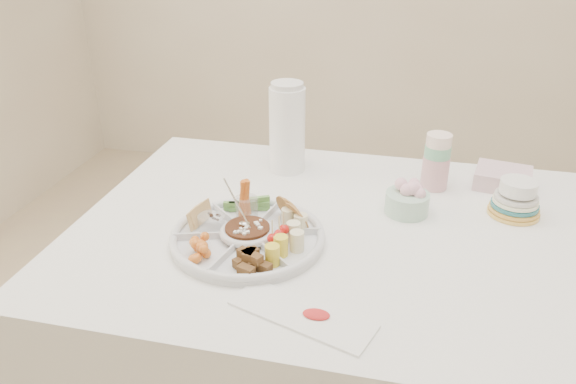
% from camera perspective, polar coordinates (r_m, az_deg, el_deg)
% --- Properties ---
extents(dining_table, '(1.52, 1.02, 0.76)m').
position_cam_1_polar(dining_table, '(1.70, 7.04, -15.01)').
color(dining_table, white).
rests_on(dining_table, floor).
extents(party_tray, '(0.48, 0.48, 0.04)m').
position_cam_1_polar(party_tray, '(1.40, -4.12, -4.33)').
color(party_tray, silver).
rests_on(party_tray, dining_table).
extents(bean_dip, '(0.14, 0.14, 0.04)m').
position_cam_1_polar(bean_dip, '(1.40, -4.13, -4.07)').
color(bean_dip, '#452B19').
rests_on(bean_dip, party_tray).
extents(tortillas, '(0.14, 0.14, 0.06)m').
position_cam_1_polar(tortillas, '(1.45, 0.25, -2.11)').
color(tortillas, '#A07A3E').
rests_on(tortillas, party_tray).
extents(carrot_cucumber, '(0.15, 0.15, 0.11)m').
position_cam_1_polar(carrot_cucumber, '(1.50, -4.26, -0.40)').
color(carrot_cucumber, orange).
rests_on(carrot_cucumber, party_tray).
extents(pita_raisins, '(0.12, 0.12, 0.05)m').
position_cam_1_polar(pita_raisins, '(1.45, -8.63, -2.43)').
color(pita_raisins, '#DFAE7C').
rests_on(pita_raisins, party_tray).
extents(cherries, '(0.13, 0.13, 0.04)m').
position_cam_1_polar(cherries, '(1.35, -8.91, -5.43)').
color(cherries, orange).
rests_on(cherries, party_tray).
extents(granola_chunks, '(0.13, 0.13, 0.04)m').
position_cam_1_polar(granola_chunks, '(1.29, -4.05, -6.81)').
color(granola_chunks, brown).
rests_on(granola_chunks, party_tray).
extents(banana_tomato, '(0.14, 0.14, 0.09)m').
position_cam_1_polar(banana_tomato, '(1.33, 0.72, -4.24)').
color(banana_tomato, '#FEEB77').
rests_on(banana_tomato, party_tray).
extents(cup_stack, '(0.09, 0.09, 0.22)m').
position_cam_1_polar(cup_stack, '(1.70, 14.93, 3.76)').
color(cup_stack, white).
rests_on(cup_stack, dining_table).
extents(thermos, '(0.14, 0.14, 0.29)m').
position_cam_1_polar(thermos, '(1.75, -0.09, 6.66)').
color(thermos, white).
rests_on(thermos, dining_table).
extents(flower_bowl, '(0.13, 0.13, 0.09)m').
position_cam_1_polar(flower_bowl, '(1.56, 12.04, -0.62)').
color(flower_bowl, '#B5E8CF').
rests_on(flower_bowl, dining_table).
extents(napkin_stack, '(0.18, 0.16, 0.05)m').
position_cam_1_polar(napkin_stack, '(1.80, 20.98, 1.33)').
color(napkin_stack, beige).
rests_on(napkin_stack, dining_table).
extents(plate_stack, '(0.15, 0.15, 0.09)m').
position_cam_1_polar(plate_stack, '(1.64, 22.12, -0.76)').
color(plate_stack, gold).
rests_on(plate_stack, dining_table).
extents(placemat, '(0.32, 0.19, 0.01)m').
position_cam_1_polar(placemat, '(1.18, 1.42, -12.34)').
color(placemat, white).
rests_on(placemat, dining_table).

